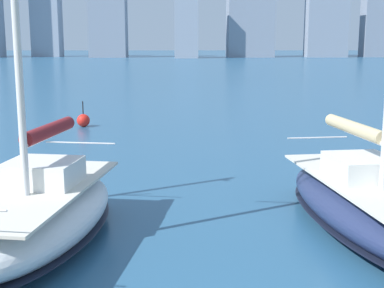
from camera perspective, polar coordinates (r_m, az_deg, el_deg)
The scene contains 3 objects.
sailboat_tan at distance 13.63m, azimuth 18.28°, elevation -6.03°, with size 3.40×8.06×11.74m.
sailboat_maroon at distance 12.61m, azimuth -16.12°, elevation -7.09°, with size 3.64×6.92×10.31m.
channel_buoy at distance 29.67m, azimuth -11.52°, elevation 2.49°, with size 0.70×0.70×1.40m.
Camera 1 is at (0.45, 5.86, 4.54)m, focal length 50.00 mm.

